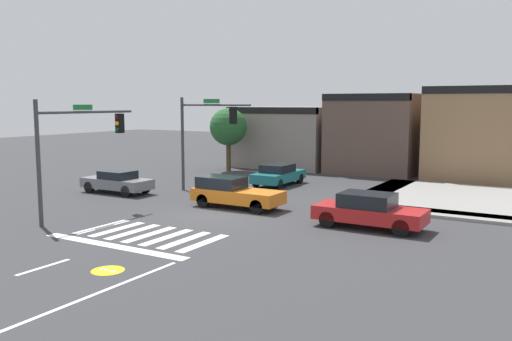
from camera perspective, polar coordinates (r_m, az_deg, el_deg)
The scene contains 13 objects.
ground_plane at distance 25.48m, azimuth -4.40°, elevation -4.66°, with size 120.00×120.00×0.00m, color #353538.
crosswalk_near at distance 22.04m, azimuth -11.18°, elevation -6.64°, with size 5.70×2.93×0.01m.
lane_markings at distance 16.79m, azimuth -24.36°, elevation -11.57°, with size 6.80×18.75×0.01m.
bike_detector_marking at distance 17.77m, azimuth -15.40°, elevation -10.15°, with size 1.04×1.04×0.01m.
curb_corner_northeast at distance 30.81m, azimuth 19.28°, elevation -2.84°, with size 10.00×10.60×0.15m.
storefront_row at distance 41.71m, azimuth 12.67°, elevation 3.75°, with size 21.75×7.02×6.30m.
traffic_signal_southwest at distance 25.60m, azimuth -18.25°, elevation 3.35°, with size 0.32×5.62×5.36m.
traffic_signal_northwest at distance 31.34m, azimuth -5.41°, elevation 4.59°, with size 4.83×0.32×5.54m.
car_gray at distance 32.26m, azimuth -14.47°, elevation -1.15°, with size 4.29×1.72×1.32m.
car_orange at distance 26.98m, azimuth -2.41°, elevation -2.32°, with size 4.61×1.76×1.52m.
car_red at distance 23.05m, azimuth 11.85°, elevation -4.15°, with size 4.57×1.83×1.48m.
car_teal at distance 34.22m, azimuth 2.37°, elevation -0.42°, with size 1.84×4.21×1.37m.
roadside_tree at distance 41.34m, azimuth -2.94°, elevation 4.60°, with size 2.85×2.85×4.83m.
Camera 1 is at (14.36, -20.39, 5.21)m, focal length 37.83 mm.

